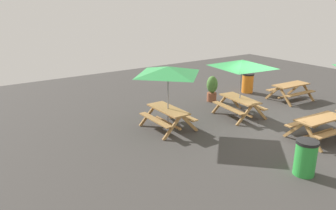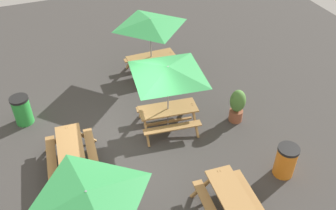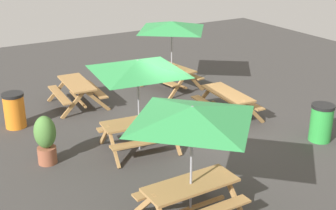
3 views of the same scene
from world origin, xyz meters
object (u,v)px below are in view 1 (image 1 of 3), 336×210
picnic_table_1 (242,68)px  picnic_table_4 (319,124)px  potted_plant_0 (212,88)px  trash_bin_green (305,158)px  picnic_table_2 (168,75)px  picnic_table_3 (291,88)px  trash_bin_orange (248,83)px

picnic_table_1 → picnic_table_4: bearing=16.5°
picnic_table_1 → potted_plant_0: bearing=174.3°
picnic_table_1 → trash_bin_green: picnic_table_1 is taller
picnic_table_1 → potted_plant_0: picnic_table_1 is taller
picnic_table_1 → picnic_table_2: bearing=-93.1°
potted_plant_0 → picnic_table_3: bearing=148.6°
picnic_table_3 → trash_bin_green: 7.13m
picnic_table_2 → trash_bin_green: (-1.19, 4.77, -1.49)m
trash_bin_orange → trash_bin_green: size_ratio=1.00×
picnic_table_3 → potted_plant_0: size_ratio=1.59×
picnic_table_1 → trash_bin_green: size_ratio=2.87×
picnic_table_2 → trash_bin_orange: (-6.05, -1.78, -1.49)m
picnic_table_1 → picnic_table_4: size_ratio=1.49×
picnic_table_2 → potted_plant_0: size_ratio=1.98×
picnic_table_1 → potted_plant_0: (-0.47, -2.18, -1.36)m
trash_bin_orange → potted_plant_0: (2.49, 0.12, 0.13)m
picnic_table_2 → trash_bin_orange: 6.48m
picnic_table_4 → trash_bin_orange: 5.92m
picnic_table_2 → trash_bin_green: bearing=13.5°
picnic_table_3 → trash_bin_orange: size_ratio=1.91×
picnic_table_4 → picnic_table_3: bearing=-128.5°
trash_bin_green → trash_bin_orange: bearing=-126.6°
picnic_table_1 → picnic_table_3: 3.90m
trash_bin_orange → picnic_table_2: bearing=16.4°
picnic_table_4 → trash_bin_green: bearing=29.0°
picnic_table_3 → trash_bin_green: trash_bin_green is taller
picnic_table_1 → potted_plant_0: size_ratio=2.38×
picnic_table_1 → picnic_table_4: 3.46m
trash_bin_orange → trash_bin_green: 8.16m
picnic_table_1 → picnic_table_4: picnic_table_1 is taller
picnic_table_2 → trash_bin_green: size_ratio=2.38×
picnic_table_2 → picnic_table_4: 5.33m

